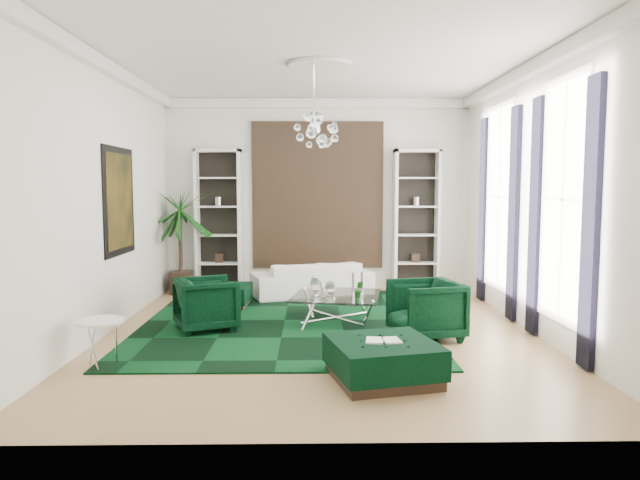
{
  "coord_description": "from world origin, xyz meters",
  "views": [
    {
      "loc": [
        -0.15,
        -7.91,
        2.05
      ],
      "look_at": [
        -0.0,
        0.5,
        1.28
      ],
      "focal_mm": 32.0,
      "sensor_mm": 36.0,
      "label": 1
    }
  ],
  "objects_px": {
    "armchair_left": "(206,304)",
    "ottoman_side": "(224,296)",
    "sofa": "(312,279)",
    "palm": "(180,226)",
    "side_table": "(101,344)",
    "coffee_table": "(336,309)",
    "ottoman_front": "(383,361)",
    "armchair_right": "(426,309)"
  },
  "relations": [
    {
      "from": "armchair_left",
      "to": "ottoman_side",
      "type": "xyz_separation_m",
      "value": [
        0.01,
        1.62,
        -0.19
      ]
    },
    {
      "from": "sofa",
      "to": "palm",
      "type": "xyz_separation_m",
      "value": [
        -2.53,
        0.28,
        0.99
      ]
    },
    {
      "from": "armchair_left",
      "to": "side_table",
      "type": "distance_m",
      "value": 1.92
    },
    {
      "from": "coffee_table",
      "to": "side_table",
      "type": "relative_size",
      "value": 2.27
    },
    {
      "from": "ottoman_front",
      "to": "side_table",
      "type": "relative_size",
      "value": 1.91
    },
    {
      "from": "sofa",
      "to": "palm",
      "type": "bearing_deg",
      "value": -23.63
    },
    {
      "from": "side_table",
      "to": "sofa",
      "type": "bearing_deg",
      "value": 60.27
    },
    {
      "from": "sofa",
      "to": "side_table",
      "type": "xyz_separation_m",
      "value": [
        -2.43,
        -4.26,
        -0.06
      ]
    },
    {
      "from": "ottoman_front",
      "to": "palm",
      "type": "relative_size",
      "value": 0.4
    },
    {
      "from": "ottoman_side",
      "to": "side_table",
      "type": "distance_m",
      "value": 3.44
    },
    {
      "from": "armchair_right",
      "to": "ottoman_side",
      "type": "bearing_deg",
      "value": -137.55
    },
    {
      "from": "sofa",
      "to": "side_table",
      "type": "distance_m",
      "value": 4.91
    },
    {
      "from": "ottoman_side",
      "to": "side_table",
      "type": "height_order",
      "value": "side_table"
    },
    {
      "from": "ottoman_side",
      "to": "ottoman_front",
      "type": "xyz_separation_m",
      "value": [
        2.26,
        -3.82,
        0.02
      ]
    },
    {
      "from": "palm",
      "to": "armchair_left",
      "type": "bearing_deg",
      "value": -70.57
    },
    {
      "from": "armchair_right",
      "to": "ottoman_side",
      "type": "height_order",
      "value": "armchair_right"
    },
    {
      "from": "coffee_table",
      "to": "ottoman_side",
      "type": "xyz_separation_m",
      "value": [
        -1.88,
        1.22,
        -0.03
      ]
    },
    {
      "from": "sofa",
      "to": "armchair_left",
      "type": "xyz_separation_m",
      "value": [
        -1.53,
        -2.57,
        0.05
      ]
    },
    {
      "from": "armchair_left",
      "to": "side_table",
      "type": "bearing_deg",
      "value": 129.62
    },
    {
      "from": "armchair_left",
      "to": "armchair_right",
      "type": "relative_size",
      "value": 0.95
    },
    {
      "from": "coffee_table",
      "to": "sofa",
      "type": "bearing_deg",
      "value": 99.56
    },
    {
      "from": "armchair_right",
      "to": "palm",
      "type": "relative_size",
      "value": 0.33
    },
    {
      "from": "armchair_left",
      "to": "ottoman_side",
      "type": "distance_m",
      "value": 1.63
    },
    {
      "from": "side_table",
      "to": "ottoman_front",
      "type": "bearing_deg",
      "value": -9.1
    },
    {
      "from": "ottoman_side",
      "to": "palm",
      "type": "relative_size",
      "value": 0.32
    },
    {
      "from": "sofa",
      "to": "armchair_right",
      "type": "xyz_separation_m",
      "value": [
        1.54,
        -3.09,
        0.07
      ]
    },
    {
      "from": "ottoman_front",
      "to": "side_table",
      "type": "xyz_separation_m",
      "value": [
        -3.17,
        0.51,
        0.05
      ]
    },
    {
      "from": "armchair_left",
      "to": "coffee_table",
      "type": "bearing_deg",
      "value": -100.35
    },
    {
      "from": "armchair_left",
      "to": "ottoman_side",
      "type": "height_order",
      "value": "armchair_left"
    },
    {
      "from": "armchair_left",
      "to": "armchair_right",
      "type": "height_order",
      "value": "armchair_right"
    },
    {
      "from": "armchair_left",
      "to": "coffee_table",
      "type": "distance_m",
      "value": 1.94
    },
    {
      "from": "sofa",
      "to": "coffee_table",
      "type": "height_order",
      "value": "sofa"
    },
    {
      "from": "side_table",
      "to": "armchair_left",
      "type": "bearing_deg",
      "value": 61.91
    },
    {
      "from": "ottoman_front",
      "to": "palm",
      "type": "xyz_separation_m",
      "value": [
        -3.27,
        5.05,
        1.11
      ]
    },
    {
      "from": "armchair_right",
      "to": "ottoman_front",
      "type": "xyz_separation_m",
      "value": [
        -0.8,
        -1.68,
        -0.19
      ]
    },
    {
      "from": "sofa",
      "to": "ottoman_side",
      "type": "distance_m",
      "value": 1.79
    },
    {
      "from": "armchair_left",
      "to": "armchair_right",
      "type": "distance_m",
      "value": 3.11
    },
    {
      "from": "ottoman_side",
      "to": "sofa",
      "type": "bearing_deg",
      "value": 32.1
    },
    {
      "from": "ottoman_front",
      "to": "palm",
      "type": "height_order",
      "value": "palm"
    },
    {
      "from": "sofa",
      "to": "ottoman_front",
      "type": "relative_size",
      "value": 2.11
    },
    {
      "from": "armchair_right",
      "to": "palm",
      "type": "bearing_deg",
      "value": -142.14
    },
    {
      "from": "side_table",
      "to": "palm",
      "type": "height_order",
      "value": "palm"
    }
  ]
}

